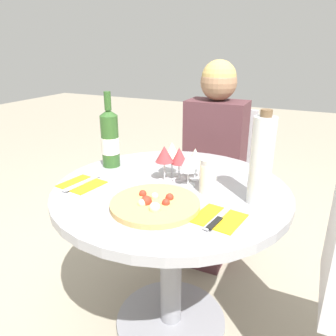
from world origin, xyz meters
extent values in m
plane|color=#9E937F|center=(0.00, 0.00, 0.00)|extent=(12.00, 12.00, 0.00)
cylinder|color=gray|center=(0.00, 0.00, 0.01)|extent=(0.52, 0.52, 0.02)
cylinder|color=gray|center=(0.00, 0.00, 0.35)|extent=(0.10, 0.10, 0.65)
cylinder|color=#9E9EA3|center=(0.00, 0.00, 0.69)|extent=(0.95, 0.95, 0.04)
cylinder|color=silver|center=(-0.05, 0.74, 0.01)|extent=(0.37, 0.37, 0.01)
cylinder|color=silver|center=(-0.05, 0.74, 0.20)|extent=(0.06, 0.06, 0.39)
cube|color=silver|center=(-0.05, 0.74, 0.41)|extent=(0.41, 0.41, 0.03)
cube|color=silver|center=(-0.05, 0.93, 0.65)|extent=(0.41, 0.02, 0.45)
cube|color=#512D33|center=(-0.05, 0.58, 0.21)|extent=(0.30, 0.33, 0.42)
cube|color=#512D33|center=(-0.05, 0.74, 0.68)|extent=(0.35, 0.21, 0.52)
sphere|color=#997051|center=(-0.05, 0.74, 1.05)|extent=(0.21, 0.21, 0.21)
sphere|color=tan|center=(-0.05, 0.74, 1.07)|extent=(0.20, 0.20, 0.20)
cube|color=silver|center=(0.61, 0.01, 0.65)|extent=(0.02, 0.41, 0.45)
cylinder|color=tan|center=(0.02, -0.18, 0.72)|extent=(0.32, 0.32, 0.02)
sphere|color=beige|center=(-0.01, -0.22, 0.74)|extent=(0.03, 0.03, 0.03)
sphere|color=#B22D1E|center=(-0.04, -0.16, 0.74)|extent=(0.03, 0.03, 0.03)
sphere|color=#B22D1E|center=(0.00, -0.21, 0.74)|extent=(0.04, 0.04, 0.04)
sphere|color=beige|center=(0.05, -0.24, 0.74)|extent=(0.04, 0.04, 0.04)
sphere|color=beige|center=(0.01, -0.16, 0.74)|extent=(0.03, 0.03, 0.03)
sphere|color=#B22D1E|center=(0.06, -0.19, 0.74)|extent=(0.03, 0.03, 0.03)
sphere|color=#B22D1E|center=(0.06, -0.14, 0.74)|extent=(0.03, 0.03, 0.03)
cylinder|color=#2D5623|center=(-0.36, 0.10, 0.83)|extent=(0.08, 0.08, 0.24)
cone|color=#2D5623|center=(-0.36, 0.10, 0.96)|extent=(0.08, 0.08, 0.03)
cylinder|color=#2D5623|center=(-0.36, 0.10, 1.02)|extent=(0.03, 0.03, 0.08)
cylinder|color=silver|center=(-0.36, 0.10, 0.81)|extent=(0.08, 0.08, 0.08)
cylinder|color=silver|center=(0.34, 0.01, 0.87)|extent=(0.08, 0.08, 0.31)
cylinder|color=brown|center=(0.34, 0.01, 1.04)|extent=(0.04, 0.04, 0.02)
cylinder|color=silver|center=(0.15, 0.01, 0.77)|extent=(0.07, 0.07, 0.11)
cylinder|color=#B2B2B7|center=(0.15, 0.01, 0.83)|extent=(0.06, 0.06, 0.02)
cylinder|color=silver|center=(0.00, 0.08, 0.71)|extent=(0.06, 0.06, 0.00)
cylinder|color=silver|center=(0.00, 0.08, 0.75)|extent=(0.01, 0.01, 0.07)
cone|color=#9E383D|center=(0.00, 0.08, 0.82)|extent=(0.07, 0.07, 0.07)
cylinder|color=silver|center=(0.06, 0.04, 0.71)|extent=(0.06, 0.06, 0.00)
cylinder|color=silver|center=(0.06, 0.04, 0.74)|extent=(0.01, 0.01, 0.06)
cone|color=silver|center=(0.06, 0.04, 0.81)|extent=(0.07, 0.07, 0.08)
cylinder|color=silver|center=(-0.05, 0.04, 0.71)|extent=(0.06, 0.06, 0.00)
cylinder|color=silver|center=(-0.05, 0.04, 0.75)|extent=(0.01, 0.01, 0.08)
cone|color=#9E383D|center=(-0.05, 0.04, 0.83)|extent=(0.08, 0.08, 0.07)
cylinder|color=silver|center=(0.06, 0.12, 0.71)|extent=(0.06, 0.06, 0.00)
cylinder|color=silver|center=(0.06, 0.12, 0.74)|extent=(0.01, 0.01, 0.06)
cone|color=beige|center=(0.06, 0.12, 0.81)|extent=(0.07, 0.07, 0.07)
cylinder|color=silver|center=(-0.05, 0.12, 0.71)|extent=(0.06, 0.06, 0.00)
cylinder|color=silver|center=(-0.05, 0.12, 0.75)|extent=(0.01, 0.01, 0.08)
cone|color=beige|center=(-0.05, 0.12, 0.82)|extent=(0.08, 0.08, 0.07)
cube|color=gold|center=(-0.34, -0.14, 0.71)|extent=(0.17, 0.17, 0.00)
cube|color=silver|center=(-0.34, -0.14, 0.72)|extent=(0.05, 0.19, 0.00)
cube|color=silver|center=(-0.34, -0.19, 0.72)|extent=(0.03, 0.09, 0.00)
cube|color=gold|center=(0.25, -0.17, 0.71)|extent=(0.17, 0.17, 0.00)
cube|color=silver|center=(0.25, -0.17, 0.72)|extent=(0.05, 0.19, 0.00)
cube|color=black|center=(0.25, -0.22, 0.72)|extent=(0.03, 0.09, 0.00)
camera|label=1|loc=(0.50, -1.10, 1.25)|focal=35.00mm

